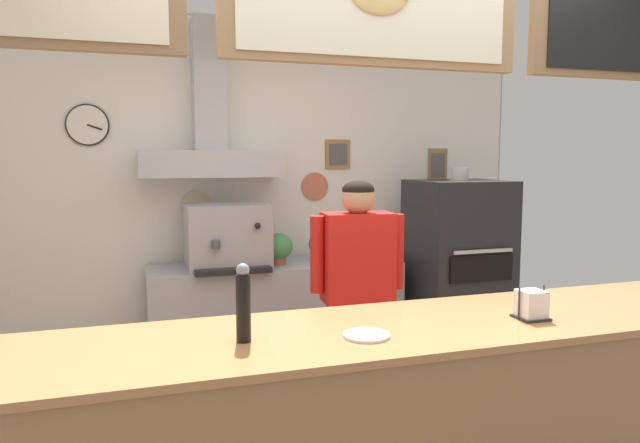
% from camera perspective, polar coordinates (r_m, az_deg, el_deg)
% --- Properties ---
extents(back_wall_assembly, '(4.54, 2.54, 2.77)m').
position_cam_1_polar(back_wall_assembly, '(4.60, -6.10, 3.76)').
color(back_wall_assembly, '#9E9E99').
rests_on(back_wall_assembly, ground_plane).
extents(back_prep_counter, '(1.91, 0.55, 0.88)m').
position_cam_1_polar(back_prep_counter, '(4.59, -4.30, -9.63)').
color(back_prep_counter, '#A3A5AD').
rests_on(back_prep_counter, ground_plane).
extents(pizza_oven, '(0.70, 0.68, 1.61)m').
position_cam_1_polar(pizza_oven, '(4.77, 13.24, -5.14)').
color(pizza_oven, '#232326').
rests_on(pizza_oven, ground_plane).
extents(shop_worker, '(0.56, 0.25, 1.56)m').
position_cam_1_polar(shop_worker, '(3.48, 3.67, -7.90)').
color(shop_worker, '#232328').
rests_on(shop_worker, ground_plane).
extents(espresso_machine, '(0.59, 0.54, 0.47)m').
position_cam_1_polar(espresso_machine, '(4.35, -9.05, -1.43)').
color(espresso_machine, '#A3A5AD').
rests_on(espresso_machine, back_prep_counter).
extents(potted_sage, '(0.22, 0.22, 0.24)m').
position_cam_1_polar(potted_sage, '(4.44, -4.11, -2.54)').
color(potted_sage, '#9E563D').
rests_on(potted_sage, back_prep_counter).
extents(potted_thyme, '(0.20, 0.20, 0.23)m').
position_cam_1_polar(potted_thyme, '(4.56, 0.12, -2.35)').
color(potted_thyme, beige).
rests_on(potted_thyme, back_prep_counter).
extents(pepper_grinder, '(0.05, 0.05, 0.29)m').
position_cam_1_polar(pepper_grinder, '(2.17, -7.49, -7.91)').
color(pepper_grinder, black).
rests_on(pepper_grinder, service_counter).
extents(condiment_plate, '(0.18, 0.18, 0.01)m').
position_cam_1_polar(condiment_plate, '(2.25, 4.54, -11.00)').
color(condiment_plate, white).
rests_on(condiment_plate, service_counter).
extents(napkin_holder, '(0.13, 0.12, 0.14)m').
position_cam_1_polar(napkin_holder, '(2.62, 19.90, -7.71)').
color(napkin_holder, '#262628').
rests_on(napkin_holder, service_counter).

